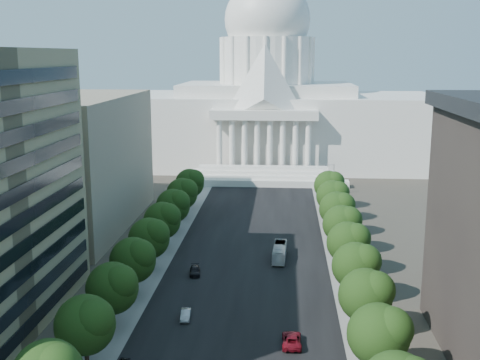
% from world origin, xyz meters
% --- Properties ---
extents(road_asphalt, '(30.00, 260.00, 0.01)m').
position_xyz_m(road_asphalt, '(0.00, 90.00, 0.00)').
color(road_asphalt, black).
rests_on(road_asphalt, ground).
extents(sidewalk_left, '(8.00, 260.00, 0.02)m').
position_xyz_m(sidewalk_left, '(-19.00, 90.00, 0.00)').
color(sidewalk_left, gray).
rests_on(sidewalk_left, ground).
extents(sidewalk_right, '(8.00, 260.00, 0.02)m').
position_xyz_m(sidewalk_right, '(19.00, 90.00, 0.00)').
color(sidewalk_right, gray).
rests_on(sidewalk_right, ground).
extents(capitol, '(120.00, 56.00, 73.00)m').
position_xyz_m(capitol, '(0.00, 184.89, 20.01)').
color(capitol, white).
rests_on(capitol, ground).
extents(office_block_left_far, '(38.00, 52.00, 30.00)m').
position_xyz_m(office_block_left_far, '(-48.00, 100.00, 15.00)').
color(office_block_left_far, gray).
rests_on(office_block_left_far, ground).
extents(tree_l_c, '(7.79, 7.60, 9.97)m').
position_xyz_m(tree_l_c, '(-17.66, 35.81, 6.45)').
color(tree_l_c, '#33261C').
rests_on(tree_l_c, ground).
extents(tree_l_d, '(7.79, 7.60, 9.97)m').
position_xyz_m(tree_l_d, '(-17.66, 47.81, 6.45)').
color(tree_l_d, '#33261C').
rests_on(tree_l_d, ground).
extents(tree_l_e, '(7.79, 7.60, 9.97)m').
position_xyz_m(tree_l_e, '(-17.66, 59.81, 6.45)').
color(tree_l_e, '#33261C').
rests_on(tree_l_e, ground).
extents(tree_l_f, '(7.79, 7.60, 9.97)m').
position_xyz_m(tree_l_f, '(-17.66, 71.81, 6.45)').
color(tree_l_f, '#33261C').
rests_on(tree_l_f, ground).
extents(tree_l_g, '(7.79, 7.60, 9.97)m').
position_xyz_m(tree_l_g, '(-17.66, 83.81, 6.45)').
color(tree_l_g, '#33261C').
rests_on(tree_l_g, ground).
extents(tree_l_h, '(7.79, 7.60, 9.97)m').
position_xyz_m(tree_l_h, '(-17.66, 95.81, 6.45)').
color(tree_l_h, '#33261C').
rests_on(tree_l_h, ground).
extents(tree_l_i, '(7.79, 7.60, 9.97)m').
position_xyz_m(tree_l_i, '(-17.66, 107.81, 6.45)').
color(tree_l_i, '#33261C').
rests_on(tree_l_i, ground).
extents(tree_l_j, '(7.79, 7.60, 9.97)m').
position_xyz_m(tree_l_j, '(-17.66, 119.81, 6.45)').
color(tree_l_j, '#33261C').
rests_on(tree_l_j, ground).
extents(tree_r_c, '(7.79, 7.60, 9.97)m').
position_xyz_m(tree_r_c, '(18.34, 35.81, 6.45)').
color(tree_r_c, '#33261C').
rests_on(tree_r_c, ground).
extents(tree_r_d, '(7.79, 7.60, 9.97)m').
position_xyz_m(tree_r_d, '(18.34, 47.81, 6.45)').
color(tree_r_d, '#33261C').
rests_on(tree_r_d, ground).
extents(tree_r_e, '(7.79, 7.60, 9.97)m').
position_xyz_m(tree_r_e, '(18.34, 59.81, 6.45)').
color(tree_r_e, '#33261C').
rests_on(tree_r_e, ground).
extents(tree_r_f, '(7.79, 7.60, 9.97)m').
position_xyz_m(tree_r_f, '(18.34, 71.81, 6.45)').
color(tree_r_f, '#33261C').
rests_on(tree_r_f, ground).
extents(tree_r_g, '(7.79, 7.60, 9.97)m').
position_xyz_m(tree_r_g, '(18.34, 83.81, 6.45)').
color(tree_r_g, '#33261C').
rests_on(tree_r_g, ground).
extents(tree_r_h, '(7.79, 7.60, 9.97)m').
position_xyz_m(tree_r_h, '(18.34, 95.81, 6.45)').
color(tree_r_h, '#33261C').
rests_on(tree_r_h, ground).
extents(tree_r_i, '(7.79, 7.60, 9.97)m').
position_xyz_m(tree_r_i, '(18.34, 107.81, 6.45)').
color(tree_r_i, '#33261C').
rests_on(tree_r_i, ground).
extents(tree_r_j, '(7.79, 7.60, 9.97)m').
position_xyz_m(tree_r_j, '(18.34, 119.81, 6.45)').
color(tree_r_j, '#33261C').
rests_on(tree_r_j, ground).
extents(streetlight_b, '(2.61, 0.44, 9.00)m').
position_xyz_m(streetlight_b, '(19.90, 35.00, 5.82)').
color(streetlight_b, gray).
rests_on(streetlight_b, ground).
extents(streetlight_c, '(2.61, 0.44, 9.00)m').
position_xyz_m(streetlight_c, '(19.90, 60.00, 5.82)').
color(streetlight_c, gray).
rests_on(streetlight_c, ground).
extents(streetlight_d, '(2.61, 0.44, 9.00)m').
position_xyz_m(streetlight_d, '(19.90, 85.00, 5.82)').
color(streetlight_d, gray).
rests_on(streetlight_d, ground).
extents(streetlight_e, '(2.61, 0.44, 9.00)m').
position_xyz_m(streetlight_e, '(19.90, 110.00, 5.82)').
color(streetlight_e, gray).
rests_on(streetlight_e, ground).
extents(streetlight_f, '(2.61, 0.44, 9.00)m').
position_xyz_m(streetlight_f, '(19.90, 135.00, 5.82)').
color(streetlight_f, gray).
rests_on(streetlight_f, ground).
extents(car_silver, '(1.72, 4.15, 1.34)m').
position_xyz_m(car_silver, '(-8.02, 51.78, 0.67)').
color(car_silver, '#9C9DA3').
rests_on(car_silver, ground).
extents(car_red, '(2.65, 5.67, 1.57)m').
position_xyz_m(car_red, '(7.81, 44.58, 0.78)').
color(car_red, maroon).
rests_on(car_red, ground).
extents(car_dark_b, '(2.45, 4.80, 1.34)m').
position_xyz_m(car_dark_b, '(-9.39, 70.40, 0.67)').
color(car_dark_b, black).
rests_on(car_dark_b, ground).
extents(city_bus, '(2.86, 10.32, 2.85)m').
position_xyz_m(city_bus, '(5.85, 79.98, 1.42)').
color(city_bus, silver).
rests_on(city_bus, ground).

